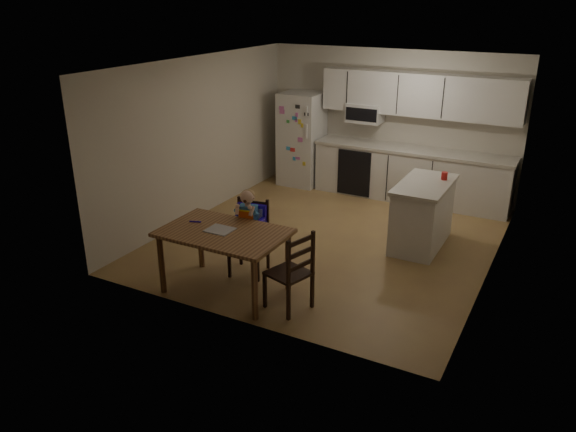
% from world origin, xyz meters
% --- Properties ---
extents(room, '(4.52, 5.01, 2.51)m').
position_xyz_m(room, '(0.00, 0.48, 1.25)').
color(room, '#987247').
rests_on(room, ground).
extents(refrigerator, '(0.72, 0.70, 1.70)m').
position_xyz_m(refrigerator, '(-1.55, 2.15, 0.85)').
color(refrigerator, silver).
rests_on(refrigerator, ground).
extents(kitchen_run, '(3.37, 0.62, 2.15)m').
position_xyz_m(kitchen_run, '(0.50, 2.24, 0.88)').
color(kitchen_run, silver).
rests_on(kitchen_run, ground).
extents(kitchen_island, '(0.66, 1.26, 0.93)m').
position_xyz_m(kitchen_island, '(1.23, 0.42, 0.47)').
color(kitchen_island, silver).
rests_on(kitchen_island, ground).
extents(red_cup, '(0.09, 0.09, 0.11)m').
position_xyz_m(red_cup, '(1.42, 0.70, 0.98)').
color(red_cup, red).
rests_on(red_cup, kitchen_island).
extents(dining_table, '(1.46, 0.94, 0.78)m').
position_xyz_m(dining_table, '(-0.47, -2.00, 0.68)').
color(dining_table, brown).
rests_on(dining_table, ground).
extents(napkin, '(0.30, 0.26, 0.01)m').
position_xyz_m(napkin, '(-0.52, -2.00, 0.79)').
color(napkin, '#BCBCC2').
rests_on(napkin, dining_table).
extents(toddler_spoon, '(0.12, 0.06, 0.02)m').
position_xyz_m(toddler_spoon, '(-0.94, -1.94, 0.79)').
color(toddler_spoon, '#220EC9').
rests_on(toddler_spoon, dining_table).
extents(chair_booster, '(0.49, 0.49, 1.12)m').
position_xyz_m(chair_booster, '(-0.48, -1.42, 0.68)').
color(chair_booster, black).
rests_on(chair_booster, ground).
extents(chair_side, '(0.52, 0.52, 0.95)m').
position_xyz_m(chair_side, '(0.47, -2.02, 0.54)').
color(chair_side, black).
rests_on(chair_side, ground).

